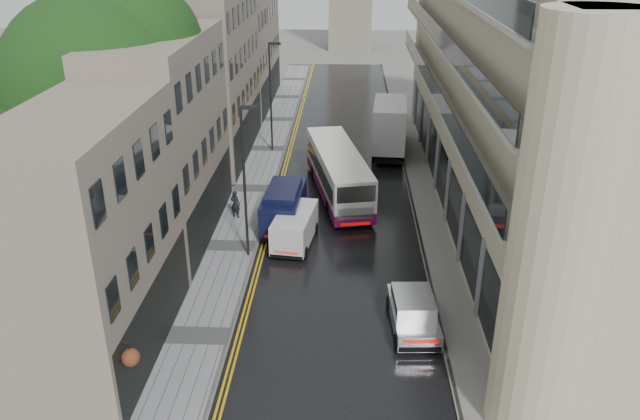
# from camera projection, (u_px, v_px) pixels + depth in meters

# --- Properties ---
(road) EXTENTS (9.00, 85.00, 0.02)m
(road) POSITION_uv_depth(u_px,v_px,m) (341.00, 191.00, 41.58)
(road) COLOR black
(road) RESTS_ON ground
(left_sidewalk) EXTENTS (2.70, 85.00, 0.12)m
(left_sidewalk) POSITION_uv_depth(u_px,v_px,m) (254.00, 189.00, 41.80)
(left_sidewalk) COLOR gray
(left_sidewalk) RESTS_ON ground
(right_sidewalk) EXTENTS (1.80, 85.00, 0.12)m
(right_sidewalk) POSITION_uv_depth(u_px,v_px,m) (422.00, 192.00, 41.34)
(right_sidewalk) COLOR slate
(right_sidewalk) RESTS_ON ground
(old_shop_row) EXTENTS (4.50, 56.00, 12.00)m
(old_shop_row) POSITION_uv_depth(u_px,v_px,m) (202.00, 92.00, 41.77)
(old_shop_row) COLOR gray
(old_shop_row) RESTS_ON ground
(modern_block) EXTENTS (8.00, 40.00, 14.00)m
(modern_block) POSITION_uv_depth(u_px,v_px,m) (516.00, 95.00, 36.92)
(modern_block) COLOR #BAAF8A
(modern_block) RESTS_ON ground
(tree_near) EXTENTS (10.56, 10.56, 13.89)m
(tree_near) POSITION_uv_depth(u_px,v_px,m) (101.00, 119.00, 32.40)
(tree_near) COLOR black
(tree_near) RESTS_ON ground
(tree_far) EXTENTS (9.24, 9.24, 12.46)m
(tree_far) POSITION_uv_depth(u_px,v_px,m) (173.00, 78.00, 44.51)
(tree_far) COLOR black
(tree_far) RESTS_ON ground
(cream_bus) EXTENTS (4.68, 11.27, 3.00)m
(cream_bus) POSITION_uv_depth(u_px,v_px,m) (329.00, 192.00, 37.51)
(cream_bus) COLOR white
(cream_bus) RESTS_ON road
(white_lorry) EXTENTS (2.97, 8.11, 4.18)m
(white_lorry) POSITION_uv_depth(u_px,v_px,m) (374.00, 133.00, 46.31)
(white_lorry) COLOR silver
(white_lorry) RESTS_ON road
(silver_hatchback) EXTENTS (2.07, 4.31, 1.58)m
(silver_hatchback) POSITION_uv_depth(u_px,v_px,m) (398.00, 332.00, 25.74)
(silver_hatchback) COLOR silver
(silver_hatchback) RESTS_ON road
(white_van) EXTENTS (2.40, 4.50, 1.94)m
(white_van) POSITION_uv_depth(u_px,v_px,m) (273.00, 239.00, 33.04)
(white_van) COLOR silver
(white_van) RESTS_ON road
(navy_van) EXTENTS (2.35, 5.24, 2.62)m
(navy_van) POSITION_uv_depth(u_px,v_px,m) (262.00, 218.00, 34.67)
(navy_van) COLOR black
(navy_van) RESTS_ON road
(pedestrian) EXTENTS (0.71, 0.57, 1.70)m
(pedestrian) POSITION_uv_depth(u_px,v_px,m) (235.00, 204.00, 37.24)
(pedestrian) COLOR black
(pedestrian) RESTS_ON left_sidewalk
(lamp_post_near) EXTENTS (0.92, 0.26, 8.09)m
(lamp_post_near) POSITION_uv_depth(u_px,v_px,m) (245.00, 184.00, 31.60)
(lamp_post_near) COLOR black
(lamp_post_near) RESTS_ON left_sidewalk
(lamp_post_far) EXTENTS (0.93, 0.21, 8.24)m
(lamp_post_far) POSITION_uv_depth(u_px,v_px,m) (271.00, 98.00, 47.28)
(lamp_post_far) COLOR black
(lamp_post_far) RESTS_ON left_sidewalk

